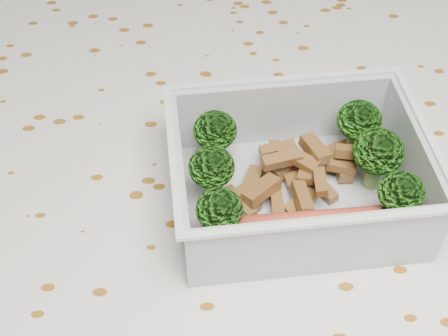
{
  "coord_description": "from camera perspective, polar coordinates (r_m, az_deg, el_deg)",
  "views": [
    {
      "loc": [
        -0.0,
        -0.29,
        1.09
      ],
      "look_at": [
        0.01,
        -0.0,
        0.78
      ],
      "focal_mm": 50.0,
      "sensor_mm": 36.0,
      "label": 1
    }
  ],
  "objects": [
    {
      "name": "tablecloth",
      "position": [
        0.47,
        -0.7,
        -5.06
      ],
      "size": [
        1.46,
        0.96,
        0.19
      ],
      "color": "silver",
      "rests_on": "dining_table"
    },
    {
      "name": "dining_table",
      "position": [
        0.51,
        -0.65,
        -8.48
      ],
      "size": [
        1.4,
        0.9,
        0.75
      ],
      "color": "brown",
      "rests_on": "ground"
    },
    {
      "name": "meat_pile",
      "position": [
        0.43,
        6.6,
        -0.54
      ],
      "size": [
        0.1,
        0.07,
        0.03
      ],
      "color": "brown",
      "rests_on": "lunch_container"
    },
    {
      "name": "lunch_container",
      "position": [
        0.42,
        6.67,
        -1.3
      ],
      "size": [
        0.18,
        0.14,
        0.06
      ],
      "color": "silver",
      "rests_on": "tablecloth"
    },
    {
      "name": "sausage",
      "position": [
        0.4,
        8.18,
        -5.42
      ],
      "size": [
        0.15,
        0.03,
        0.02
      ],
      "color": "#C3432B",
      "rests_on": "lunch_container"
    },
    {
      "name": "broccoli_florets",
      "position": [
        0.41,
        7.29,
        0.67
      ],
      "size": [
        0.15,
        0.11,
        0.05
      ],
      "color": "#608C3F",
      "rests_on": "lunch_container"
    }
  ]
}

